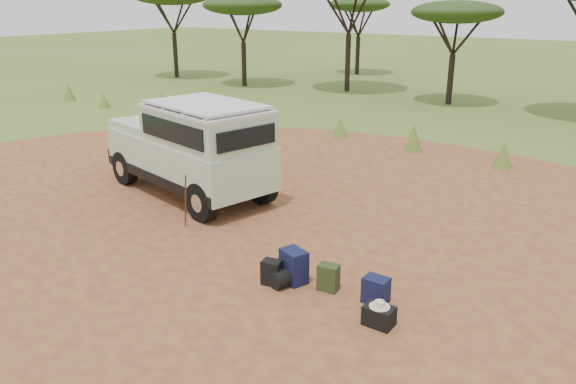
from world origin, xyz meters
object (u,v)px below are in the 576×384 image
Objects in this scene: walking_staff at (186,201)px; backpack_navy at (294,266)px; backpack_olive at (328,278)px; safari_vehicle at (192,150)px; hard_case at (379,316)px; duffel_navy at (376,290)px; backpack_black at (272,273)px.

backpack_navy is (3.30, -0.72, -0.35)m from walking_staff.
backpack_navy is at bearing -179.96° from backpack_olive.
safari_vehicle is 11.78× the size of hard_case.
duffel_navy is 1.00× the size of hard_case.
backpack_navy is at bearing -173.27° from duffel_navy.
backpack_black is at bearing -73.67° from walking_staff.
hard_case is at bearing -67.84° from walking_staff.
backpack_olive reaches higher than duffel_navy.
safari_vehicle reaches higher than backpack_black.
safari_vehicle is 3.95× the size of walking_staff.
backpack_navy reaches higher than duffel_navy.
backpack_olive is at bearing -10.74° from safari_vehicle.
safari_vehicle is 11.19× the size of backpack_olive.
backpack_navy is 1.35× the size of hard_case.
backpack_olive is at bearing 28.83° from backpack_navy.
backpack_navy reaches higher than hard_case.
walking_staff is 2.98× the size of backpack_black.
backpack_olive reaches higher than hard_case.
safari_vehicle is at bearing 148.21° from backpack_olive.
walking_staff is 2.83× the size of backpack_olive.
safari_vehicle is 8.73× the size of backpack_navy.
backpack_olive is 1.33m from hard_case.
duffel_navy is at bearing 3.12° from backpack_black.
hard_case is at bearing -59.37° from duffel_navy.
backpack_black is 0.41m from backpack_navy.
walking_staff reaches higher than backpack_black.
backpack_olive is at bearing 158.04° from hard_case.
hard_case is (1.21, -0.53, -0.08)m from backpack_olive.
safari_vehicle reaches higher than walking_staff.
backpack_navy reaches higher than backpack_olive.
backpack_black is (3.02, -1.01, -0.43)m from walking_staff.
duffel_navy is (1.53, 0.16, -0.08)m from backpack_navy.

